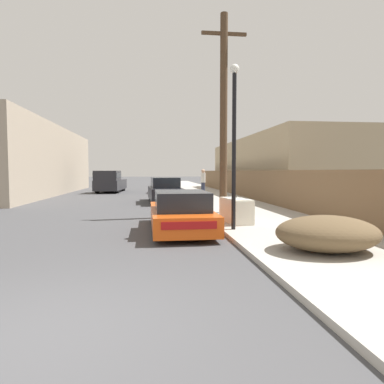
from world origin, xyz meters
TOP-DOWN VIEW (x-y plane):
  - ground_plane at (0.00, 0.00)m, footprint 220.00×220.00m
  - sidewalk_curb at (5.30, 23.50)m, footprint 4.20×63.00m
  - discarded_fridge at (3.94, 7.18)m, footprint 0.81×1.67m
  - parked_sports_car_red at (2.04, 6.45)m, footprint 1.79×4.59m
  - car_parked_mid at (1.94, 15.94)m, footprint 1.95×4.71m
  - car_parked_far at (2.38, 25.26)m, footprint 2.14×4.66m
  - pickup_truck at (-2.33, 25.87)m, footprint 2.30×5.62m
  - utility_pole at (4.07, 9.79)m, footprint 1.80×0.30m
  - street_lamp at (3.53, 5.83)m, footprint 0.26×0.26m
  - brush_pile at (4.86, 2.97)m, footprint 2.18×1.83m
  - wooden_fence at (7.25, 17.93)m, footprint 0.08×33.09m
  - building_left_block at (-9.13, 24.15)m, footprint 7.00×21.16m
  - building_right_house at (11.20, 23.35)m, footprint 6.00×20.39m
  - pedestrian at (4.86, 20.38)m, footprint 0.34×0.34m

SIDE VIEW (x-z plane):
  - ground_plane at x=0.00m, z-range 0.00..0.00m
  - sidewalk_curb at x=5.30m, z-range 0.00..0.12m
  - brush_pile at x=4.86m, z-range 0.12..0.87m
  - discarded_fridge at x=3.94m, z-range 0.11..0.92m
  - parked_sports_car_red at x=2.04m, z-range -0.05..1.16m
  - car_parked_far at x=2.38m, z-range -0.03..1.26m
  - car_parked_mid at x=1.94m, z-range -0.05..1.40m
  - pickup_truck at x=-2.33m, z-range 0.00..1.84m
  - wooden_fence at x=7.25m, z-range 0.12..1.85m
  - pedestrian at x=4.86m, z-range 0.15..1.98m
  - building_right_house at x=11.20m, z-range 0.00..4.38m
  - building_left_block at x=-9.13m, z-range 0.00..5.21m
  - street_lamp at x=3.53m, z-range 0.50..5.19m
  - utility_pole at x=4.07m, z-range 0.23..8.12m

